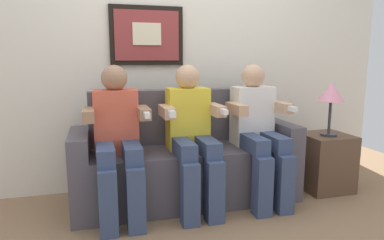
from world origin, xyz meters
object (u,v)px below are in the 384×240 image
couch (186,163)px  table_lamp (331,94)px  person_on_right (258,128)px  side_table_right (324,162)px  person_on_left (117,136)px  person_in_middle (192,132)px

couch → table_lamp: (1.23, -0.15, 0.55)m
couch → table_lamp: table_lamp is taller
person_on_right → couch: bearing=163.3°
person_on_right → side_table_right: 0.78m
person_on_left → side_table_right: bearing=1.9°
table_lamp → person_on_right: bearing=-178.7°
couch → person_on_left: (-0.55, -0.17, 0.29)m
couch → person_on_right: 0.65m
person_on_right → table_lamp: person_on_right is taller
person_on_right → side_table_right: size_ratio=2.22×
person_on_left → table_lamp: bearing=0.5°
person_on_left → person_on_right: size_ratio=1.00×
person_on_left → side_table_right: person_on_left is taller
person_in_middle → couch: bearing=90.0°
person_on_left → table_lamp: size_ratio=2.41×
couch → side_table_right: size_ratio=3.58×
person_in_middle → table_lamp: size_ratio=2.41×
person_on_left → table_lamp: 1.80m
person_on_left → table_lamp: (1.78, 0.02, 0.25)m
person_in_middle → person_on_left: bearing=180.0°
person_in_middle → table_lamp: 1.26m
couch → person_on_right: person_on_right is taller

